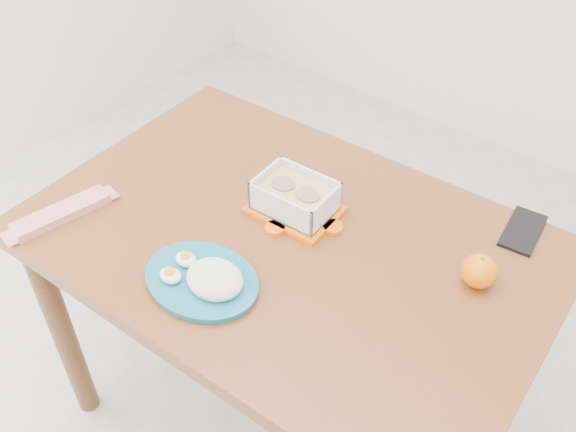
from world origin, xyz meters
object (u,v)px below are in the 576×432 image
Objects in this scene: rice_plate at (205,278)px; dining_table at (288,268)px; food_container at (295,198)px; orange_fruit at (479,271)px; smartphone at (523,231)px.

dining_table is at bearing 76.14° from rice_plate.
food_container reaches higher than orange_fruit.
rice_plate is (0.00, -0.29, -0.02)m from food_container.
smartphone is at bearing 27.74° from food_container.
orange_fruit is 0.27× the size of rice_plate.
smartphone is (0.44, 0.56, -0.02)m from rice_plate.
rice_plate is at bearing -102.87° from dining_table.
smartphone is at bearing 86.97° from orange_fruit.
rice_plate is 1.81× the size of smartphone.
rice_plate is at bearing -135.60° from smartphone.
dining_table is 0.26m from rice_plate.
food_container reaches higher than smartphone.
orange_fruit is at bearing 35.74° from rice_plate.
orange_fruit reaches higher than smartphone.
orange_fruit is at bearing -100.59° from smartphone.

